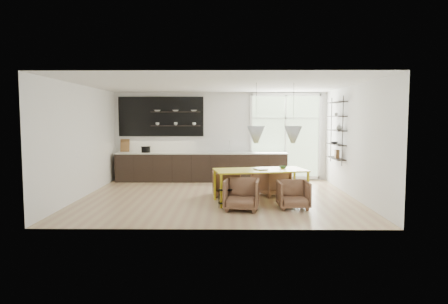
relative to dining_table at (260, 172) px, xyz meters
The scene contains 11 objects.
room 1.88m from the dining_table, 105.79° to the left, with size 7.02×6.01×2.91m.
kitchen_run 3.71m from the dining_table, 118.21° to the left, with size 5.54×0.69×2.75m.
right_shelving 3.03m from the dining_table, 37.19° to the left, with size 0.26×1.22×1.90m.
dining_table is the anchor object (origin of this frame).
armchair_back_left 1.22m from the dining_table, 136.81° to the left, with size 0.70×0.73×0.66m, color brown.
armchair_back_right 1.05m from the dining_table, 68.54° to the left, with size 0.79×0.81×0.74m, color brown.
armchair_front_left 1.04m from the dining_table, 119.87° to the right, with size 0.75×0.78×0.71m, color brown.
armchair_front_right 1.07m from the dining_table, 44.58° to the right, with size 0.68×0.70×0.64m, color brown.
wire_stool 1.16m from the dining_table, 142.25° to the right, with size 0.35×0.35×0.44m.
table_book 0.16m from the dining_table, 138.37° to the right, with size 0.25×0.34×0.03m, color white.
table_bowl 0.63m from the dining_table, 22.20° to the left, with size 0.19×0.19×0.06m, color #4D7E50.
Camera 1 is at (0.29, -10.21, 2.05)m, focal length 32.00 mm.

